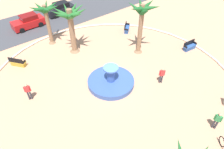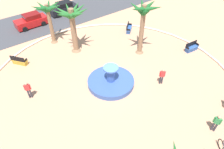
% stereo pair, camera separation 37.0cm
% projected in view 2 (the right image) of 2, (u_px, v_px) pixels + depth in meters
% --- Properties ---
extents(ground_plane, '(80.00, 80.00, 0.00)m').
position_uv_depth(ground_plane, '(112.00, 82.00, 18.29)').
color(ground_plane, tan).
extents(plaza_curb, '(22.58, 22.58, 0.20)m').
position_uv_depth(plaza_curb, '(112.00, 82.00, 18.22)').
color(plaza_curb, silver).
rests_on(plaza_curb, ground).
extents(street_asphalt, '(48.00, 8.00, 0.03)m').
position_uv_depth(street_asphalt, '(43.00, 21.00, 27.62)').
color(street_asphalt, '#424247').
rests_on(street_asphalt, ground).
extents(fountain, '(4.17, 4.17, 1.89)m').
position_uv_depth(fountain, '(111.00, 81.00, 17.97)').
color(fountain, '#38569E').
rests_on(fountain, ground).
extents(palm_tree_near_fountain, '(3.38, 3.09, 5.57)m').
position_uv_depth(palm_tree_near_fountain, '(143.00, 17.00, 19.25)').
color(palm_tree_near_fountain, '#8E6B4C').
rests_on(palm_tree_near_fountain, ground).
extents(palm_tree_mid_plaza, '(3.23, 3.21, 4.76)m').
position_uv_depth(palm_tree_mid_plaza, '(48.00, 13.00, 21.13)').
color(palm_tree_mid_plaza, '#8E6B4C').
rests_on(palm_tree_mid_plaza, ground).
extents(palm_tree_far_side, '(3.67, 3.62, 5.05)m').
position_uv_depth(palm_tree_far_side, '(72.00, 19.00, 19.74)').
color(palm_tree_far_side, '#8E6B4C').
rests_on(palm_tree_far_side, ground).
extents(bench_west, '(1.55, 1.40, 1.00)m').
position_uv_depth(bench_west, '(129.00, 29.00, 25.19)').
color(bench_west, '#335BA8').
rests_on(bench_west, ground).
extents(bench_north, '(1.65, 0.70, 1.00)m').
position_uv_depth(bench_north, '(192.00, 48.00, 21.94)').
color(bench_north, '#335BA8').
rests_on(bench_north, ground).
extents(bench_southwest, '(1.34, 1.59, 1.00)m').
position_uv_depth(bench_southwest, '(20.00, 61.00, 20.12)').
color(bench_southwest, gold).
rests_on(bench_southwest, ground).
extents(person_cyclist_helmet, '(0.30, 0.51, 1.64)m').
position_uv_depth(person_cyclist_helmet, '(216.00, 122.00, 13.89)').
color(person_cyclist_helmet, '#33333D').
rests_on(person_cyclist_helmet, ground).
extents(person_cyclist_photo, '(0.44, 0.37, 1.65)m').
position_uv_depth(person_cyclist_photo, '(162.00, 76.00, 17.59)').
color(person_cyclist_photo, '#33333D').
rests_on(person_cyclist_photo, ground).
extents(person_pedestrian_stroll, '(0.49, 0.32, 1.70)m').
position_uv_depth(person_pedestrian_stroll, '(28.00, 89.00, 16.28)').
color(person_pedestrian_stroll, '#33333D').
rests_on(person_pedestrian_stroll, ground).
extents(parked_car_leftmost, '(4.02, 1.96, 1.67)m').
position_uv_depth(parked_car_leftmost, '(31.00, 21.00, 25.95)').
color(parked_car_leftmost, red).
rests_on(parked_car_leftmost, ground).
extents(parked_car_second, '(4.02, 1.96, 1.67)m').
position_uv_depth(parked_car_second, '(64.00, 8.00, 28.93)').
color(parked_car_second, black).
rests_on(parked_car_second, ground).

